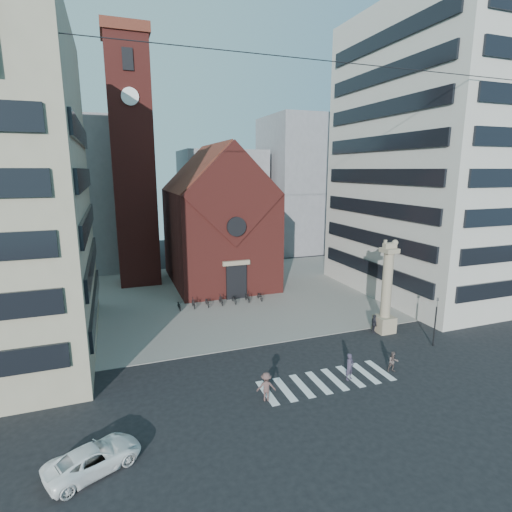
{
  "coord_description": "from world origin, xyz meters",
  "views": [
    {
      "loc": [
        -13.0,
        -25.57,
        14.71
      ],
      "look_at": [
        -0.81,
        8.0,
        6.96
      ],
      "focal_mm": 28.0,
      "sensor_mm": 36.0,
      "label": 1
    }
  ],
  "objects_px": {
    "pedestrian_2": "(374,324)",
    "lion_column": "(386,296)",
    "traffic_light": "(435,321)",
    "pedestrian_1": "(393,362)",
    "scooter_0": "(179,305)",
    "white_car": "(94,458)",
    "pedestrian_0": "(350,367)"
  },
  "relations": [
    {
      "from": "scooter_0",
      "to": "lion_column",
      "type": "bearing_deg",
      "value": -35.63
    },
    {
      "from": "pedestrian_2",
      "to": "traffic_light",
      "type": "bearing_deg",
      "value": -127.98
    },
    {
      "from": "lion_column",
      "to": "scooter_0",
      "type": "bearing_deg",
      "value": 143.68
    },
    {
      "from": "pedestrian_1",
      "to": "scooter_0",
      "type": "height_order",
      "value": "pedestrian_1"
    },
    {
      "from": "lion_column",
      "to": "pedestrian_1",
      "type": "relative_size",
      "value": 5.48
    },
    {
      "from": "pedestrian_2",
      "to": "lion_column",
      "type": "bearing_deg",
      "value": -75.8
    },
    {
      "from": "traffic_light",
      "to": "scooter_0",
      "type": "xyz_separation_m",
      "value": [
        -18.88,
        16.41,
        -1.75
      ]
    },
    {
      "from": "traffic_light",
      "to": "pedestrian_2",
      "type": "relative_size",
      "value": 2.41
    },
    {
      "from": "lion_column",
      "to": "pedestrian_0",
      "type": "bearing_deg",
      "value": -140.96
    },
    {
      "from": "white_car",
      "to": "pedestrian_1",
      "type": "height_order",
      "value": "pedestrian_1"
    },
    {
      "from": "white_car",
      "to": "lion_column",
      "type": "bearing_deg",
      "value": -92.9
    },
    {
      "from": "pedestrian_0",
      "to": "pedestrian_1",
      "type": "bearing_deg",
      "value": -21.87
    },
    {
      "from": "scooter_0",
      "to": "pedestrian_0",
      "type": "bearing_deg",
      "value": -63.53
    },
    {
      "from": "pedestrian_1",
      "to": "pedestrian_2",
      "type": "height_order",
      "value": "pedestrian_2"
    },
    {
      "from": "scooter_0",
      "to": "white_car",
      "type": "bearing_deg",
      "value": -108.91
    },
    {
      "from": "lion_column",
      "to": "scooter_0",
      "type": "height_order",
      "value": "lion_column"
    },
    {
      "from": "traffic_light",
      "to": "scooter_0",
      "type": "relative_size",
      "value": 2.34
    },
    {
      "from": "white_car",
      "to": "pedestrian_1",
      "type": "distance_m",
      "value": 20.79
    },
    {
      "from": "pedestrian_0",
      "to": "scooter_0",
      "type": "height_order",
      "value": "pedestrian_0"
    },
    {
      "from": "traffic_light",
      "to": "pedestrian_1",
      "type": "height_order",
      "value": "traffic_light"
    },
    {
      "from": "traffic_light",
      "to": "pedestrian_0",
      "type": "xyz_separation_m",
      "value": [
        -9.81,
        -2.35,
        -1.31
      ]
    },
    {
      "from": "lion_column",
      "to": "white_car",
      "type": "distance_m",
      "value": 26.65
    },
    {
      "from": "lion_column",
      "to": "pedestrian_2",
      "type": "height_order",
      "value": "lion_column"
    },
    {
      "from": "pedestrian_2",
      "to": "pedestrian_1",
      "type": "bearing_deg",
      "value": 169.0
    },
    {
      "from": "lion_column",
      "to": "white_car",
      "type": "bearing_deg",
      "value": -158.81
    },
    {
      "from": "pedestrian_0",
      "to": "lion_column",
      "type": "bearing_deg",
      "value": 19.18
    },
    {
      "from": "traffic_light",
      "to": "pedestrian_2",
      "type": "height_order",
      "value": "traffic_light"
    },
    {
      "from": "white_car",
      "to": "pedestrian_0",
      "type": "bearing_deg",
      "value": -103.24
    },
    {
      "from": "white_car",
      "to": "scooter_0",
      "type": "relative_size",
      "value": 2.53
    },
    {
      "from": "pedestrian_1",
      "to": "pedestrian_2",
      "type": "distance_m",
      "value": 7.16
    },
    {
      "from": "pedestrian_0",
      "to": "pedestrian_2",
      "type": "height_order",
      "value": "pedestrian_0"
    },
    {
      "from": "pedestrian_0",
      "to": "pedestrian_2",
      "type": "distance_m",
      "value": 9.24
    }
  ]
}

